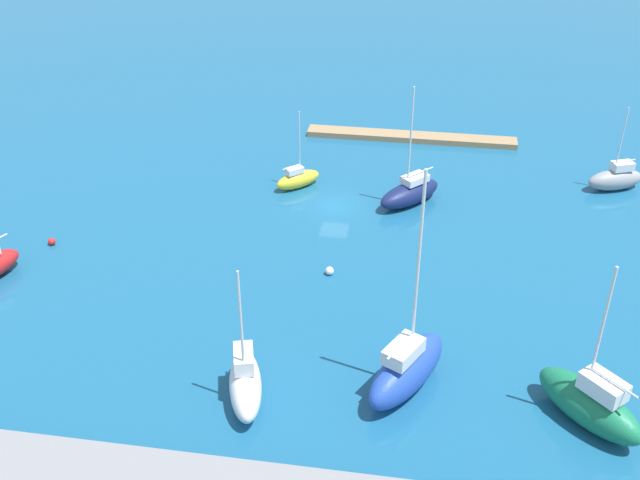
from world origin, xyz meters
name	(u,v)px	position (x,y,z in m)	size (l,w,h in m)	color
water	(335,206)	(0.00, 0.00, 0.00)	(160.00, 160.00, 0.00)	#19567F
pier_dock	(411,137)	(-5.91, -15.46, 0.30)	(21.75, 2.06, 0.59)	#997A56
sailboat_blue_inner_mooring	(407,368)	(-7.62, 22.57, 1.64)	(5.77, 7.90, 15.03)	#2347B2
sailboat_white_far_north	(245,382)	(1.95, 25.00, 1.32)	(3.51, 6.37, 9.67)	white
sailboat_navy_by_breakwater	(410,192)	(-6.52, -1.50, 1.11)	(6.22, 6.43, 10.98)	#141E4C
sailboat_yellow_along_channel	(298,179)	(3.86, -3.00, 0.88)	(4.31, 4.12, 7.44)	yellow
sailboat_gray_lone_north	(616,178)	(-25.01, -7.18, 1.10)	(5.69, 3.81, 8.03)	gray
sailboat_green_lone_south	(590,403)	(-18.35, 23.76, 1.49)	(6.76, 6.83, 10.78)	#19724C
mooring_buoy_red	(52,241)	(21.82, 10.02, 0.30)	(0.60, 0.60, 0.60)	red
mooring_buoy_white	(330,271)	(-1.12, 10.78, 0.33)	(0.66, 0.66, 0.66)	white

